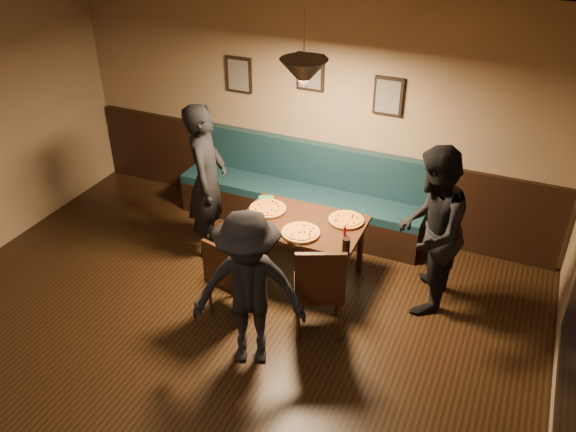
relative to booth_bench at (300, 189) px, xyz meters
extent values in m
plane|color=black|center=(0.00, -3.20, -0.50)|extent=(7.00, 7.00, 0.00)
plane|color=silver|center=(0.00, -3.20, 2.30)|extent=(7.00, 7.00, 0.00)
plane|color=#8C704F|center=(0.00, 0.30, 0.90)|extent=(6.00, 0.00, 6.00)
cube|color=black|center=(0.00, 0.27, 0.00)|extent=(5.88, 0.06, 1.00)
cube|color=black|center=(-0.90, 0.27, 1.20)|extent=(0.32, 0.04, 0.42)
cube|color=black|center=(0.00, 0.27, 1.35)|extent=(0.32, 0.04, 0.42)
cube|color=black|center=(0.90, 0.27, 1.20)|extent=(0.32, 0.04, 0.42)
cone|color=black|center=(0.41, -0.94, 1.75)|extent=(0.44, 0.44, 0.25)
cube|color=black|center=(0.41, -0.94, -0.16)|extent=(1.28, 0.83, 0.68)
imported|color=black|center=(-0.73, -0.87, 0.38)|extent=(0.60, 0.74, 1.77)
imported|color=black|center=(1.70, -0.87, 0.36)|extent=(0.67, 0.85, 1.72)
imported|color=black|center=(0.47, -2.25, 0.26)|extent=(1.11, 0.87, 1.52)
cylinder|color=#D16527|center=(-0.01, -0.87, 0.20)|extent=(0.40, 0.40, 0.04)
cylinder|color=gold|center=(0.49, -1.15, 0.20)|extent=(0.42, 0.42, 0.04)
cylinder|color=#C16C24|center=(0.83, -0.74, 0.20)|extent=(0.48, 0.48, 0.04)
cylinder|color=black|center=(1.00, -1.28, 0.26)|extent=(0.08, 0.08, 0.16)
cylinder|color=#A90512|center=(0.90, -1.00, 0.24)|extent=(0.04, 0.04, 0.13)
cube|color=#1F7439|center=(-0.13, -0.66, 0.18)|extent=(0.22, 0.22, 0.01)
cube|color=#1B671D|center=(-0.14, -1.23, 0.18)|extent=(0.21, 0.21, 0.01)
cube|color=silver|center=(0.40, -1.33, 0.18)|extent=(0.17, 0.08, 0.00)
camera|label=1|loc=(2.36, -5.74, 3.42)|focal=37.07mm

